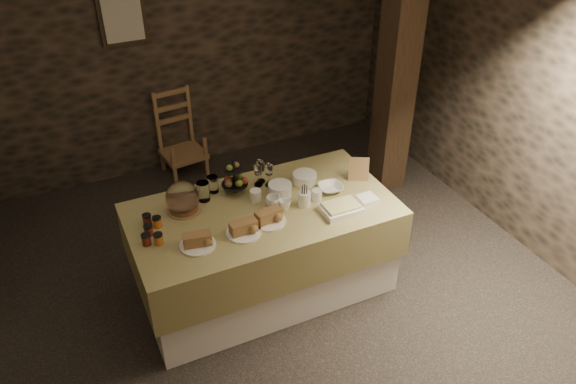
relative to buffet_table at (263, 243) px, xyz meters
name	(u,v)px	position (x,y,z in m)	size (l,w,h in m)	color
ground_plane	(237,312)	(-0.33, -0.19, -0.47)	(5.50, 5.00, 0.01)	black
room_shell	(225,144)	(-0.33, -0.19, 1.09)	(5.52, 5.02, 2.60)	black
buffet_table	(263,243)	(0.00, 0.00, 0.00)	(2.07, 1.10, 0.82)	white
chair	(180,137)	(-0.09, 2.15, -0.05)	(0.49, 0.47, 0.73)	brown
timber_column	(397,70)	(1.84, 0.94, 0.83)	(0.30, 0.30, 2.60)	black
framed_picture	(122,17)	(-0.48, 2.27, 1.28)	(0.45, 0.04, 0.55)	#2F2315
plate_stack_a	(280,189)	(0.20, 0.12, 0.40)	(0.19, 0.19, 0.10)	white
plate_stack_b	(304,178)	(0.46, 0.20, 0.39)	(0.20, 0.20, 0.09)	white
cutlery_holder	(304,199)	(0.32, -0.10, 0.41)	(0.10, 0.10, 0.12)	white
cup_a	(273,202)	(0.09, -0.02, 0.39)	(0.12, 0.12, 0.09)	white
cup_b	(285,205)	(0.15, -0.09, 0.39)	(0.09, 0.09, 0.09)	white
mug_c	(256,196)	(-0.01, 0.12, 0.39)	(0.09, 0.09, 0.10)	white
mug_d	(317,195)	(0.44, -0.07, 0.39)	(0.08, 0.08, 0.09)	white
bowl	(331,188)	(0.60, 0.00, 0.37)	(0.20, 0.20, 0.05)	white
cake_dome	(183,199)	(-0.56, 0.23, 0.45)	(0.26, 0.26, 0.26)	brown
fruit_stand	(235,180)	(-0.11, 0.29, 0.47)	(0.21, 0.21, 0.30)	black
bread_platter_left	(197,241)	(-0.59, -0.22, 0.39)	(0.26, 0.26, 0.11)	white
bread_platter_center	(244,229)	(-0.24, -0.23, 0.39)	(0.26, 0.26, 0.11)	white
bread_platter_right	(269,217)	(-0.02, -0.18, 0.39)	(0.26, 0.26, 0.11)	white
jam_jars	(152,231)	(-0.86, 0.04, 0.38)	(0.18, 0.32, 0.07)	maroon
tart_dish	(341,208)	(0.53, -0.30, 0.38)	(0.30, 0.22, 0.07)	white
square_dish	(367,199)	(0.79, -0.27, 0.37)	(0.14, 0.14, 0.04)	white
menu_frame	(359,170)	(0.89, 0.05, 0.44)	(0.17, 0.02, 0.22)	brown
storage_jar_a	(203,191)	(-0.37, 0.31, 0.43)	(0.10, 0.10, 0.16)	white
storage_jar_b	(213,184)	(-0.27, 0.39, 0.42)	(0.09, 0.09, 0.14)	white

